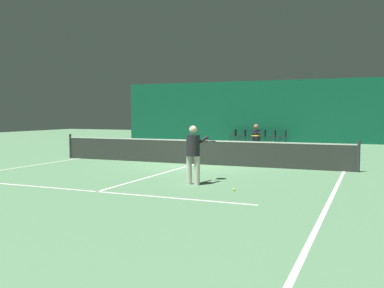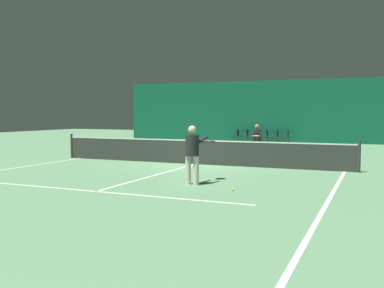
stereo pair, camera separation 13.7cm
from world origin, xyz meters
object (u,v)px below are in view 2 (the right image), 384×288
at_px(courtside_chair_3, 265,135).
at_px(courtside_chair_4, 276,135).
at_px(courtside_chair_2, 255,135).
at_px(courtside_chair_5, 286,136).
at_px(courtside_chair_0, 236,135).
at_px(tennis_ball, 233,190).
at_px(player_far, 257,139).
at_px(player_near, 193,150).
at_px(courtside_chair_1, 246,135).
at_px(tennis_net, 195,151).

distance_m(courtside_chair_3, courtside_chair_4, 0.71).
xyz_separation_m(courtside_chair_2, courtside_chair_5, (2.13, 0.00, 0.00)).
bearing_deg(courtside_chair_4, courtside_chair_3, -90.00).
height_order(courtside_chair_0, courtside_chair_4, same).
bearing_deg(courtside_chair_3, courtside_chair_2, -90.00).
bearing_deg(tennis_ball, courtside_chair_2, 103.28).
relative_size(player_far, courtside_chair_0, 1.80).
bearing_deg(courtside_chair_0, player_far, 21.60).
height_order(player_near, courtside_chair_5, player_near).
bearing_deg(courtside_chair_1, courtside_chair_0, -90.00).
bearing_deg(courtside_chair_3, courtside_chair_0, -90.00).
height_order(courtside_chair_4, courtside_chair_5, same).
height_order(tennis_net, courtside_chair_1, tennis_net).
relative_size(courtside_chair_2, tennis_ball, 12.73).
bearing_deg(tennis_net, tennis_ball, -57.59).
height_order(courtside_chair_2, tennis_ball, courtside_chair_2).
bearing_deg(courtside_chair_1, tennis_ball, 15.30).
distance_m(courtside_chair_3, tennis_ball, 19.30).
distance_m(tennis_net, tennis_ball, 5.89).
relative_size(courtside_chair_1, courtside_chair_5, 1.00).
relative_size(courtside_chair_0, courtside_chair_2, 1.00).
bearing_deg(courtside_chair_1, courtside_chair_4, 90.00).
distance_m(courtside_chair_0, courtside_chair_1, 0.71).
bearing_deg(courtside_chair_5, tennis_ball, 7.02).
bearing_deg(tennis_ball, courtside_chair_1, 105.30).
height_order(player_far, courtside_chair_1, player_far).
bearing_deg(player_near, courtside_chair_1, 19.76).
relative_size(courtside_chair_0, courtside_chair_3, 1.00).
xyz_separation_m(player_far, courtside_chair_5, (-0.98, 11.46, -0.40)).
xyz_separation_m(courtside_chair_1, tennis_ball, (5.18, -18.92, -0.45)).
bearing_deg(player_near, tennis_ball, -103.57).
bearing_deg(player_far, player_near, -12.40).
bearing_deg(courtside_chair_2, courtside_chair_4, 90.00).
bearing_deg(courtside_chair_4, tennis_ball, 9.13).
distance_m(player_near, tennis_ball, 1.70).
bearing_deg(courtside_chair_4, tennis_net, -0.42).
relative_size(courtside_chair_3, tennis_ball, 12.73).
bearing_deg(tennis_net, courtside_chair_3, 92.50).
xyz_separation_m(tennis_net, courtside_chair_0, (-2.74, 13.97, -0.03)).
relative_size(player_near, tennis_ball, 24.73).
bearing_deg(tennis_ball, tennis_net, 122.41).
height_order(courtside_chair_2, courtside_chair_5, same).
bearing_deg(courtside_chair_5, courtside_chair_2, -90.00).
relative_size(courtside_chair_0, courtside_chair_5, 1.00).
relative_size(courtside_chair_2, courtside_chair_5, 1.00).
height_order(tennis_net, courtside_chair_2, tennis_net).
bearing_deg(courtside_chair_4, player_far, 8.40).
distance_m(courtside_chair_2, courtside_chair_3, 0.71).
bearing_deg(tennis_ball, courtside_chair_0, 107.29).
relative_size(player_far, tennis_ball, 22.94).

